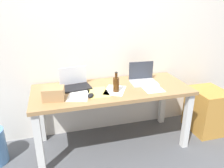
{
  "coord_description": "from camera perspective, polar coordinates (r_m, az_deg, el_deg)",
  "views": [
    {
      "loc": [
        -0.61,
        -2.2,
        1.68
      ],
      "look_at": [
        0.0,
        0.0,
        0.79
      ],
      "focal_mm": 35.05,
      "sensor_mm": 36.0,
      "label": 1
    }
  ],
  "objects": [
    {
      "name": "beer_bottle",
      "position": [
        2.35,
        1.08,
        -0.03
      ],
      "size": [
        0.07,
        0.07,
        0.22
      ],
      "color": "#47280F",
      "rests_on": "desk"
    },
    {
      "name": "paper_sheet_front_left",
      "position": [
        2.31,
        -8.76,
        -3.01
      ],
      "size": [
        0.28,
        0.34,
        0.0
      ],
      "primitive_type": "cube",
      "rotation": [
        0.0,
        0.0,
        -0.27
      ],
      "color": "white",
      "rests_on": "desk"
    },
    {
      "name": "laptop_left",
      "position": [
        2.51,
        -9.63,
        0.21
      ],
      "size": [
        0.35,
        0.26,
        0.22
      ],
      "color": "black",
      "rests_on": "desk"
    },
    {
      "name": "laptop_right",
      "position": [
        2.66,
        8.05,
        1.49
      ],
      "size": [
        0.32,
        0.26,
        0.24
      ],
      "color": "silver",
      "rests_on": "desk"
    },
    {
      "name": "desk",
      "position": [
        2.51,
        0.0,
        -3.17
      ],
      "size": [
        1.77,
        0.71,
        0.74
      ],
      "color": "#A37A4C",
      "rests_on": "ground"
    },
    {
      "name": "paper_yellow_folder",
      "position": [
        2.36,
        -3.66,
        -2.18
      ],
      "size": [
        0.22,
        0.3,
        0.0
      ],
      "primitive_type": "cube",
      "rotation": [
        0.0,
        0.0,
        -0.02
      ],
      "color": "#F4E06B",
      "rests_on": "desk"
    },
    {
      "name": "cardboard_box",
      "position": [
        2.25,
        -15.0,
        -2.43
      ],
      "size": [
        0.23,
        0.19,
        0.13
      ],
      "primitive_type": "cube",
      "rotation": [
        0.0,
        0.0,
        -0.14
      ],
      "color": "tan",
      "rests_on": "desk"
    },
    {
      "name": "back_wall",
      "position": [
        2.72,
        -2.43,
        13.23
      ],
      "size": [
        5.2,
        0.08,
        2.6
      ],
      "primitive_type": "cube",
      "color": "silver",
      "rests_on": "ground"
    },
    {
      "name": "ground_plane",
      "position": [
        2.84,
        0.0,
        -15.03
      ],
      "size": [
        8.0,
        8.0,
        0.0
      ],
      "primitive_type": "plane",
      "color": "#515459"
    },
    {
      "name": "computer_mouse",
      "position": [
        2.26,
        -5.59,
        -2.97
      ],
      "size": [
        0.1,
        0.12,
        0.03
      ],
      "primitive_type": "ellipsoid",
      "rotation": [
        0.0,
        0.0,
        -0.42
      ],
      "color": "black",
      "rests_on": "desk"
    },
    {
      "name": "paper_sheet_center",
      "position": [
        2.41,
        0.77,
        -1.63
      ],
      "size": [
        0.32,
        0.36,
        0.0
      ],
      "primitive_type": "cube",
      "rotation": [
        0.0,
        0.0,
        -0.49
      ],
      "color": "white",
      "rests_on": "desk"
    },
    {
      "name": "filing_cabinet",
      "position": [
        3.2,
        23.42,
        -6.35
      ],
      "size": [
        0.4,
        0.48,
        0.58
      ],
      "primitive_type": "cube",
      "color": "#C68938",
      "rests_on": "ground"
    },
    {
      "name": "paper_sheet_front_right",
      "position": [
        2.52,
        10.29,
        -0.97
      ],
      "size": [
        0.22,
        0.3,
        0.0
      ],
      "primitive_type": "cube",
      "rotation": [
        0.0,
        0.0,
        -0.02
      ],
      "color": "white",
      "rests_on": "desk"
    }
  ]
}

